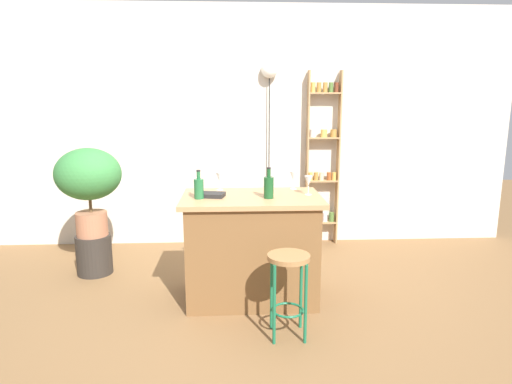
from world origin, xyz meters
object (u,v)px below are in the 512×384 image
spice_shelf (323,158)px  wine_glass_right (220,177)px  bottle_vinegar (269,187)px  cookbook (212,195)px  plant_stool (94,254)px  potted_plant (88,179)px  wine_glass_center (309,181)px  bottle_wine_red (199,188)px  pendant_globe_light (269,73)px  bar_stool (288,277)px  wine_glass_left (293,176)px

spice_shelf → wine_glass_right: size_ratio=12.56×
bottle_vinegar → cookbook: size_ratio=1.23×
plant_stool → potted_plant: size_ratio=0.46×
spice_shelf → wine_glass_center: size_ratio=12.56×
bottle_vinegar → bottle_wine_red: bearing=178.7°
bottle_wine_red → pendant_globe_light: bearing=66.3°
plant_stool → wine_glass_right: size_ratio=2.43×
bar_stool → cookbook: size_ratio=3.01×
spice_shelf → bottle_wine_red: bearing=-130.3°
plant_stool → pendant_globe_light: size_ratio=0.18×
wine_glass_center → bottle_wine_red: bearing=-173.1°
bottle_vinegar → wine_glass_left: (0.26, 0.38, 0.02)m
cookbook → pendant_globe_light: 1.99m
bottle_wine_red → wine_glass_left: bearing=23.9°
wine_glass_center → cookbook: (-0.83, -0.05, -0.10)m
bar_stool → wine_glass_left: (0.16, 0.97, 0.57)m
bottle_wine_red → plant_stool: bearing=147.5°
wine_glass_right → bottle_vinegar: bearing=-41.4°
wine_glass_left → cookbook: 0.80m
bar_stool → plant_stool: (-1.80, 1.31, -0.27)m
plant_stool → potted_plant: potted_plant is taller
bar_stool → wine_glass_center: size_ratio=3.85×
plant_stool → bottle_vinegar: bearing=-23.1°
wine_glass_left → wine_glass_right: bearing=-178.7°
spice_shelf → potted_plant: bearing=-160.5°
bar_stool → cookbook: 1.00m
spice_shelf → wine_glass_right: 1.72m
plant_stool → bottle_vinegar: 2.02m
pendant_globe_light → cookbook: bearing=-111.4°
cookbook → potted_plant: bearing=164.4°
potted_plant → wine_glass_right: bearing=-15.7°
wine_glass_left → plant_stool: bearing=170.0°
wine_glass_center → wine_glass_left: bearing=110.3°
bar_stool → potted_plant: (-1.80, 1.31, 0.50)m
potted_plant → bottle_vinegar: potted_plant is taller
bar_stool → spice_shelf: size_ratio=0.31×
potted_plant → wine_glass_left: bearing=-10.0°
potted_plant → bottle_wine_red: potted_plant is taller
bar_stool → bottle_wine_red: (-0.68, 0.60, 0.55)m
bar_stool → plant_stool: bearing=143.9°
spice_shelf → bottle_wine_red: spice_shelf is taller
cookbook → pendant_globe_light: bearing=81.0°
bottle_vinegar → spice_shelf: bearing=64.4°
wine_glass_left → wine_glass_center: bearing=-69.7°
wine_glass_right → bar_stool: bearing=-61.5°
wine_glass_right → potted_plant: bearing=164.3°
wine_glass_left → potted_plant: bearing=170.0°
bar_stool → bottle_vinegar: size_ratio=2.44×
spice_shelf → wine_glass_right: bearing=-133.8°
bottle_vinegar → wine_glass_left: 0.46m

